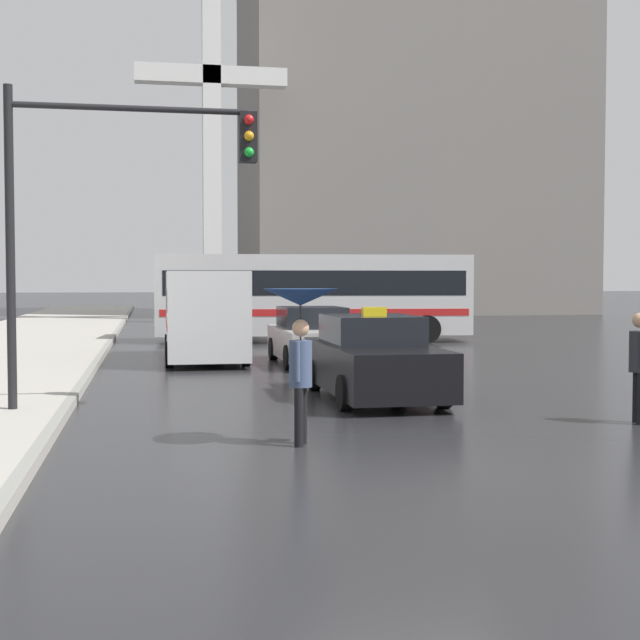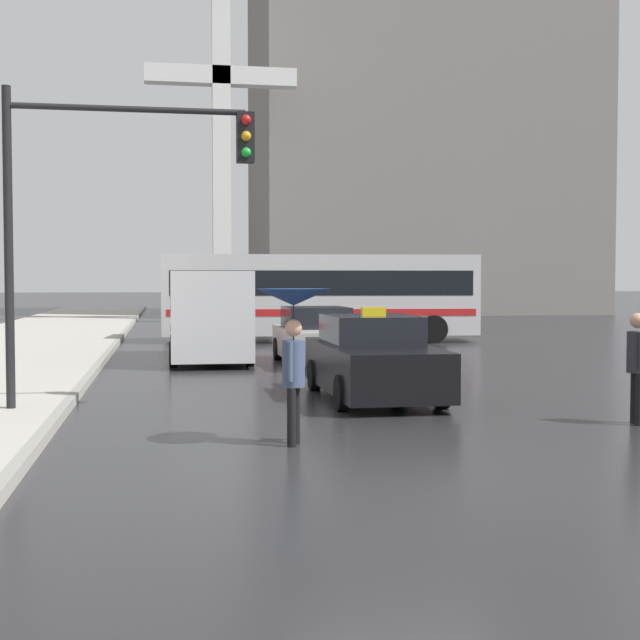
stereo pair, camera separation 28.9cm
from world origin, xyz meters
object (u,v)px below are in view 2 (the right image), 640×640
object	(u,v)px
city_bus	(320,294)
pedestrian_man	(637,359)
taxi	(373,360)
sedan_red	(317,338)
ambulance_van	(209,311)
pedestrian_with_umbrella	(293,322)
traffic_light	(114,187)
monument_cross	(221,129)

from	to	relation	value
city_bus	pedestrian_man	size ratio (longest dim) A/B	6.60
taxi	city_bus	world-z (taller)	city_bus
sedan_red	ambulance_van	xyz separation A→B (m)	(-2.71, 1.28, 0.65)
pedestrian_with_umbrella	traffic_light	distance (m)	4.36
sedan_red	traffic_light	size ratio (longest dim) A/B	0.86
taxi	pedestrian_with_umbrella	bearing A→B (deg)	64.46
city_bus	monument_cross	bearing A→B (deg)	-164.42
pedestrian_man	traffic_light	size ratio (longest dim) A/B	0.32
pedestrian_man	taxi	bearing A→B (deg)	-124.18
taxi	pedestrian_man	world-z (taller)	pedestrian_man
taxi	sedan_red	xyz separation A→B (m)	(0.12, 6.85, -0.03)
pedestrian_with_umbrella	traffic_light	world-z (taller)	traffic_light
ambulance_van	pedestrian_man	size ratio (longest dim) A/B	3.26
pedestrian_with_umbrella	monument_cross	world-z (taller)	monument_cross
pedestrian_man	city_bus	bearing A→B (deg)	-161.40
sedan_red	traffic_light	bearing A→B (deg)	60.54
pedestrian_with_umbrella	traffic_light	xyz separation A→B (m)	(-2.43, 3.01, 2.01)
taxi	ambulance_van	xyz separation A→B (m)	(-2.59, 8.13, 0.62)
sedan_red	city_bus	world-z (taller)	city_bus
sedan_red	pedestrian_with_umbrella	size ratio (longest dim) A/B	2.17
city_bus	pedestrian_with_umbrella	size ratio (longest dim) A/B	5.38
taxi	city_bus	distance (m)	15.19
sedan_red	pedestrian_with_umbrella	world-z (taller)	pedestrian_with_umbrella
pedestrian_man	monument_cross	world-z (taller)	monument_cross
city_bus	traffic_light	size ratio (longest dim) A/B	2.14
sedan_red	traffic_light	xyz separation A→B (m)	(-4.63, -8.20, 2.96)
traffic_light	monument_cross	size ratio (longest dim) A/B	0.30
pedestrian_man	monument_cross	bearing A→B (deg)	-159.09
sedan_red	city_bus	distance (m)	8.42
taxi	traffic_light	world-z (taller)	traffic_light
monument_cross	taxi	bearing A→B (deg)	-88.17
city_bus	ambulance_van	bearing A→B (deg)	-25.94
pedestrian_with_umbrella	ambulance_van	bearing A→B (deg)	24.17
city_bus	pedestrian_man	distance (m)	18.72
city_bus	monument_cross	size ratio (longest dim) A/B	0.64
sedan_red	pedestrian_man	xyz separation A→B (m)	(3.11, -10.42, 0.31)
taxi	ambulance_van	world-z (taller)	ambulance_van
pedestrian_man	sedan_red	bearing A→B (deg)	-149.67
monument_cross	pedestrian_with_umbrella	bearing A→B (deg)	-91.93
ambulance_van	monument_cross	world-z (taller)	monument_cross
city_bus	traffic_light	bearing A→B (deg)	-15.11
pedestrian_with_umbrella	pedestrian_man	distance (m)	5.40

